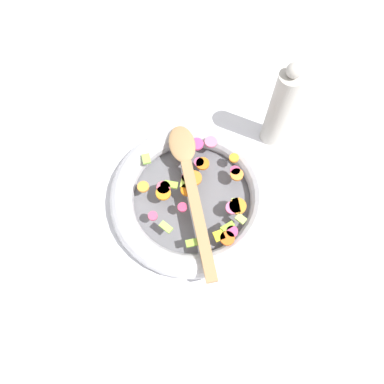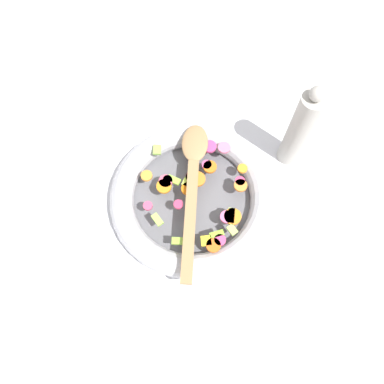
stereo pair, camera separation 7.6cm
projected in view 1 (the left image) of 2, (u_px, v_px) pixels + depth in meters
name	position (u px, v px, depth m)	size (l,w,h in m)	color
ground_plane	(192.00, 201.00, 0.81)	(4.00, 4.00, 0.00)	silver
skillet	(192.00, 197.00, 0.79)	(0.35, 0.35, 0.05)	slate
chopped_vegetables	(200.00, 189.00, 0.76)	(0.26, 0.25, 0.01)	orange
wooden_spoon	(190.00, 181.00, 0.76)	(0.31, 0.21, 0.01)	#A87F51
pepper_mill	(280.00, 108.00, 0.77)	(0.05, 0.05, 0.24)	#B2ADA3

